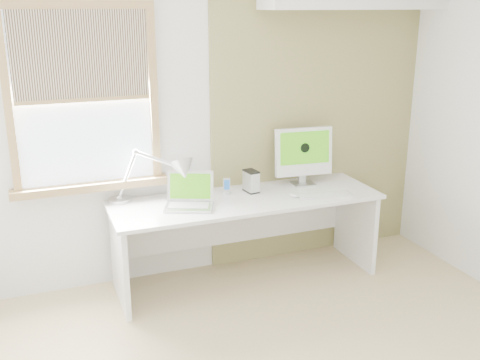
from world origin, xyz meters
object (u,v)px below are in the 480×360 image
desk_lamp (171,174)px  external_drive (251,181)px  imac (304,153)px  laptop (190,198)px  desk (244,218)px

desk_lamp → external_drive: bearing=-1.7°
imac → laptop: bearing=-170.4°
laptop → external_drive: 0.59m
desk → external_drive: size_ratio=11.85×
laptop → imac: 1.11m
desk_lamp → laptop: 0.25m
laptop → imac: bearing=9.6°
desk → external_drive: (0.09, 0.07, 0.29)m
desk_lamp → external_drive: (0.67, -0.02, -0.13)m
external_drive → laptop: bearing=-166.3°
desk_lamp → external_drive: desk_lamp is taller
external_drive → imac: (0.50, 0.04, 0.19)m
desk → external_drive: 0.31m
desk → imac: 0.77m
desk → imac: size_ratio=4.29×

